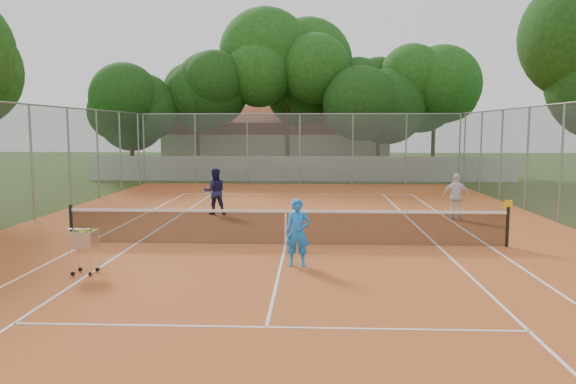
{
  "coord_description": "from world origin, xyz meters",
  "views": [
    {
      "loc": [
        0.72,
        -15.01,
        3.17
      ],
      "look_at": [
        0.0,
        1.5,
        1.3
      ],
      "focal_mm": 35.0,
      "sensor_mm": 36.0,
      "label": 1
    }
  ],
  "objects_px": {
    "player_near": "(298,233)",
    "ball_hopper": "(84,251)",
    "clubhouse": "(278,141)",
    "player_far_right": "(456,196)",
    "player_far_left": "(215,191)",
    "tennis_net": "(286,227)"
  },
  "relations": [
    {
      "from": "player_near",
      "to": "player_far_right",
      "type": "relative_size",
      "value": 0.97
    },
    {
      "from": "clubhouse",
      "to": "ball_hopper",
      "type": "height_order",
      "value": "clubhouse"
    },
    {
      "from": "player_near",
      "to": "player_far_left",
      "type": "relative_size",
      "value": 0.92
    },
    {
      "from": "player_near",
      "to": "ball_hopper",
      "type": "xyz_separation_m",
      "value": [
        -4.6,
        -0.95,
        -0.25
      ]
    },
    {
      "from": "tennis_net",
      "to": "player_far_right",
      "type": "bearing_deg",
      "value": 38.62
    },
    {
      "from": "player_near",
      "to": "player_far_right",
      "type": "bearing_deg",
      "value": 55.01
    },
    {
      "from": "tennis_net",
      "to": "player_near",
      "type": "height_order",
      "value": "player_near"
    },
    {
      "from": "clubhouse",
      "to": "player_far_right",
      "type": "relative_size",
      "value": 10.17
    },
    {
      "from": "player_far_left",
      "to": "ball_hopper",
      "type": "height_order",
      "value": "player_far_left"
    },
    {
      "from": "clubhouse",
      "to": "ball_hopper",
      "type": "xyz_separation_m",
      "value": [
        -2.21,
        -32.29,
        -1.66
      ]
    },
    {
      "from": "tennis_net",
      "to": "clubhouse",
      "type": "height_order",
      "value": "clubhouse"
    },
    {
      "from": "player_near",
      "to": "ball_hopper",
      "type": "height_order",
      "value": "player_near"
    },
    {
      "from": "player_far_left",
      "to": "ball_hopper",
      "type": "relative_size",
      "value": 1.62
    },
    {
      "from": "tennis_net",
      "to": "ball_hopper",
      "type": "relative_size",
      "value": 11.33
    },
    {
      "from": "player_far_left",
      "to": "player_far_right",
      "type": "height_order",
      "value": "player_far_left"
    },
    {
      "from": "tennis_net",
      "to": "player_near",
      "type": "xyz_separation_m",
      "value": [
        0.39,
        -2.34,
        0.29
      ]
    },
    {
      "from": "player_far_right",
      "to": "player_near",
      "type": "bearing_deg",
      "value": 66.56
    },
    {
      "from": "tennis_net",
      "to": "player_far_left",
      "type": "xyz_separation_m",
      "value": [
        -2.87,
        5.39,
        0.36
      ]
    },
    {
      "from": "player_near",
      "to": "player_far_left",
      "type": "distance_m",
      "value": 8.39
    },
    {
      "from": "tennis_net",
      "to": "player_far_right",
      "type": "distance_m",
      "value": 7.35
    },
    {
      "from": "clubhouse",
      "to": "player_far_left",
      "type": "bearing_deg",
      "value": -92.11
    },
    {
      "from": "tennis_net",
      "to": "ball_hopper",
      "type": "height_order",
      "value": "ball_hopper"
    }
  ]
}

